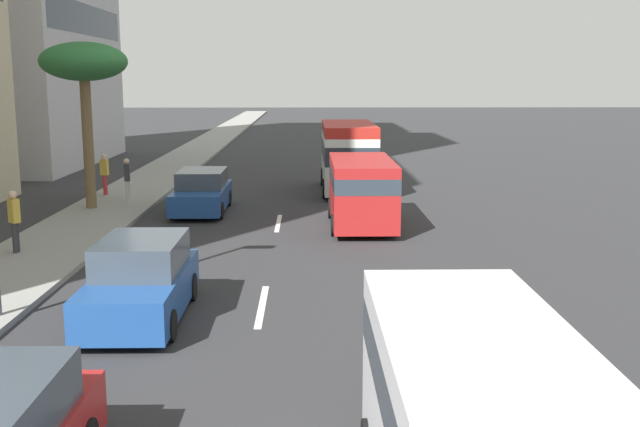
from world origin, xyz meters
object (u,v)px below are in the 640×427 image
car_fifth (202,192)px  car_sixth (141,282)px  pedestrian_near_lamp (14,218)px  van_lead (362,188)px  pedestrian_by_tree (105,172)px  van_third (471,417)px  pedestrian_mid_block (127,178)px  palm_tree (84,66)px  minibus_second (348,154)px

car_fifth → car_sixth: bearing=2.2°
car_fifth → pedestrian_near_lamp: size_ratio=2.60×
van_lead → pedestrian_by_tree: van_lead is taller
van_third → pedestrian_mid_block: (22.52, 9.11, -0.30)m
pedestrian_mid_block → pedestrian_by_tree: pedestrian_mid_block is taller
pedestrian_by_tree → pedestrian_near_lamp: bearing=-75.9°
van_third → pedestrian_near_lamp: 16.96m
van_lead → car_fifth: 6.71m
palm_tree → pedestrian_near_lamp: bearing=179.9°
car_fifth → pedestrian_mid_block: (1.56, 3.23, 0.37)m
car_fifth → palm_tree: 6.47m
car_fifth → van_lead: bearing=63.3°
minibus_second → van_third: size_ratio=1.41×
van_lead → minibus_second: (8.16, 0.03, 0.35)m
pedestrian_mid_block → pedestrian_near_lamp: bearing=162.7°
van_lead → palm_tree: size_ratio=0.84×
minibus_second → car_sixth: bearing=163.4°
car_fifth → palm_tree: size_ratio=0.74×
pedestrian_mid_block → van_third: bearing=-168.3°
van_lead → car_sixth: 11.48m
pedestrian_mid_block → palm_tree: palm_tree is taller
car_sixth → pedestrian_by_tree: (16.51, 5.15, 0.32)m
minibus_second → palm_tree: size_ratio=1.04×
van_lead → minibus_second: minibus_second is taller
pedestrian_near_lamp → pedestrian_by_tree: (10.86, 0.31, -0.03)m
minibus_second → van_lead: bearing=-179.8°
car_fifth → car_sixth: size_ratio=1.05×
van_third → pedestrian_by_tree: size_ratio=2.65×
minibus_second → pedestrian_by_tree: minibus_second is taller
minibus_second → car_fifth: size_ratio=1.40×
car_sixth → car_fifth: bearing=-177.8°
car_fifth → pedestrian_by_tree: (3.43, 4.65, 0.36)m
minibus_second → pedestrian_mid_block: 9.87m
car_fifth → pedestrian_by_tree: pedestrian_by_tree is taller
pedestrian_mid_block → palm_tree: (-1.41, 1.09, 4.45)m
van_third → car_sixth: (7.88, 5.37, -0.62)m
car_sixth → pedestrian_mid_block: size_ratio=2.52×
car_sixth → pedestrian_by_tree: 17.30m
pedestrian_mid_block → palm_tree: size_ratio=0.28×
pedestrian_near_lamp → pedestrian_by_tree: pedestrian_near_lamp is taller
pedestrian_near_lamp → palm_tree: 8.77m
pedestrian_mid_block → minibus_second: bearing=-78.8°
car_fifth → pedestrian_mid_block: size_ratio=2.65×
minibus_second → palm_tree: palm_tree is taller
car_sixth → palm_tree: 14.87m
car_sixth → pedestrian_mid_block: pedestrian_mid_block is taller
van_third → pedestrian_mid_block: 24.29m
pedestrian_near_lamp → palm_tree: size_ratio=0.29×
van_lead → pedestrian_mid_block: size_ratio=2.99×
minibus_second → van_third: minibus_second is taller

